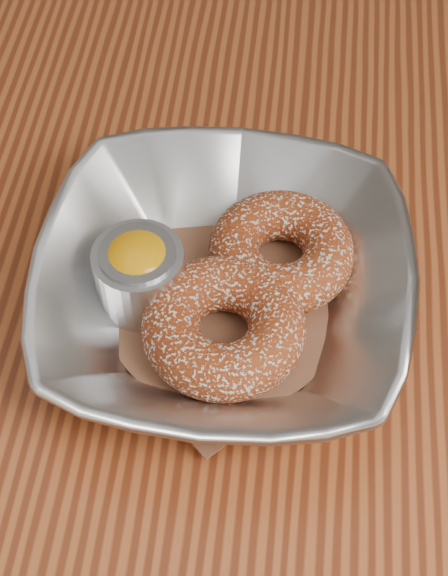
# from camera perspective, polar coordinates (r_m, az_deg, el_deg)

# --- Properties ---
(table) EXTENTS (1.20, 0.80, 0.75)m
(table) POSITION_cam_1_polar(r_m,az_deg,el_deg) (0.65, 0.53, -4.97)
(table) COLOR brown
(table) RESTS_ON ground_plane
(serving_bowl) EXTENTS (0.23, 0.23, 0.06)m
(serving_bowl) POSITION_cam_1_polar(r_m,az_deg,el_deg) (0.53, -0.00, -0.14)
(serving_bowl) COLOR #B3B6BB
(serving_bowl) RESTS_ON table
(parchment) EXTENTS (0.21, 0.21, 0.00)m
(parchment) POSITION_cam_1_polar(r_m,az_deg,el_deg) (0.55, -0.00, -1.28)
(parchment) COLOR brown
(parchment) RESTS_ON table
(donut_back) EXTENTS (0.11, 0.11, 0.03)m
(donut_back) POSITION_cam_1_polar(r_m,az_deg,el_deg) (0.55, 3.71, 2.37)
(donut_back) COLOR #8F3514
(donut_back) RESTS_ON parchment
(donut_front) EXTENTS (0.12, 0.12, 0.03)m
(donut_front) POSITION_cam_1_polar(r_m,az_deg,el_deg) (0.52, -0.02, -2.51)
(donut_front) COLOR #8F3514
(donut_front) RESTS_ON parchment
(ramekin) EXTENTS (0.06, 0.06, 0.05)m
(ramekin) POSITION_cam_1_polar(r_m,az_deg,el_deg) (0.53, -5.48, 1.01)
(ramekin) COLOR #B3B6BB
(ramekin) RESTS_ON table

